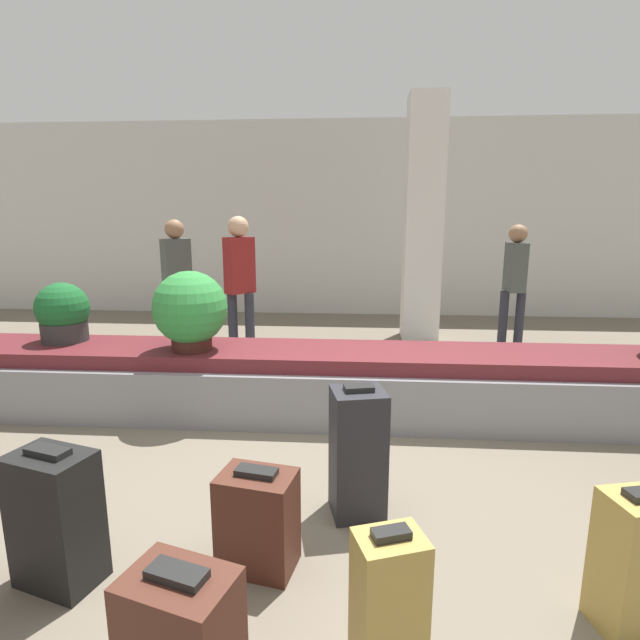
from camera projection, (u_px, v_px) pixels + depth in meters
ground_plane at (303, 503)px, 2.97m from camera, size 18.00×18.00×0.00m
back_wall at (340, 220)px, 8.34m from camera, size 18.00×0.06×3.20m
carousel at (320, 383)px, 4.25m from camera, size 7.72×0.86×0.57m
pillar at (423, 221)px, 6.64m from camera, size 0.48×0.48×3.20m
suitcase_1 at (258, 520)px, 2.39m from camera, size 0.40×0.31×0.51m
suitcase_3 at (389, 609)px, 1.79m from camera, size 0.29×0.26×0.61m
suitcase_4 at (56, 518)px, 2.27m from camera, size 0.42×0.34×0.67m
suitcase_5 at (358, 452)px, 2.80m from camera, size 0.34×0.33×0.77m
suitcase_6 at (635, 563)px, 2.01m from camera, size 0.31×0.28×0.62m
potted_plant_0 at (63, 313)px, 4.42m from camera, size 0.45×0.45×0.53m
potted_plant_2 at (190, 310)px, 4.09m from camera, size 0.61×0.61×0.66m
traveler_0 at (240, 276)px, 5.69m from camera, size 0.35×0.36×1.67m
traveler_1 at (515, 278)px, 6.13m from camera, size 0.31×0.33×1.57m
traveler_2 at (177, 275)px, 6.05m from camera, size 0.36×0.35×1.63m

